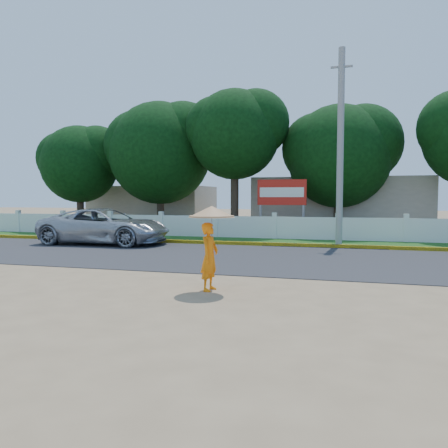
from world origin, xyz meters
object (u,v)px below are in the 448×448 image
Objects in this scene: utility_pole at (340,148)px; billboard at (282,195)px; monk_with_parasol at (211,236)px; vehicle at (105,226)px.

utility_pole is 2.82× the size of billboard.
utility_pole is 10.89m from monk_with_parasol.
vehicle is at bearing -166.28° from utility_pole.
billboard reaches higher than monk_with_parasol.
monk_with_parasol is 13.17m from billboard.
utility_pole is 1.48× the size of vehicle.
utility_pole is at bearing 75.63° from monk_with_parasol.
monk_with_parasol is at bearing -88.72° from billboard.
monk_with_parasol is 0.64× the size of billboard.
billboard is (6.96, 5.38, 1.36)m from vehicle.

